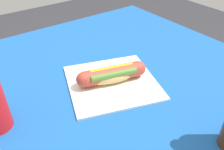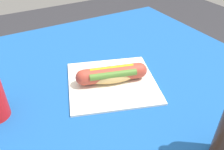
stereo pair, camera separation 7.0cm
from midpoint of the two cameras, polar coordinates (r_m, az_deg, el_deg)
name	(u,v)px [view 2 (the right image)]	position (r m, az deg, el deg)	size (l,w,h in m)	color
dining_table	(90,117)	(0.78, -2.88, -10.40)	(1.18, 0.99, 0.77)	brown
paper_wrapper	(112,82)	(0.71, 2.80, -1.87)	(0.26, 0.25, 0.01)	silver
hot_dog	(112,74)	(0.70, 2.89, 0.05)	(0.21, 0.10, 0.05)	#DBB26B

